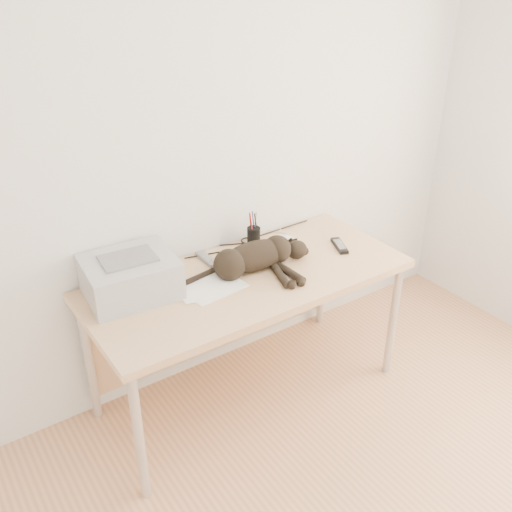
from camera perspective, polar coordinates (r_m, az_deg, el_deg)
wall_back at (r=2.84m, az=-4.94°, el=10.90°), size 3.50×0.00×3.50m
desk at (r=2.92m, az=-1.70°, el=-3.54°), size 1.60×0.70×0.74m
printer at (r=2.66m, az=-12.48°, el=-2.00°), size 0.43×0.38×0.19m
papers at (r=2.70m, az=-4.63°, el=-3.09°), size 0.33×0.25×0.01m
cat at (r=2.79m, az=-0.38°, el=-0.27°), size 0.70×0.35×0.16m
mug at (r=2.79m, az=-8.97°, el=-1.16°), size 0.15×0.15×0.10m
pen_cup at (r=3.06m, az=-0.24°, el=2.04°), size 0.07×0.07×0.18m
remote_grey at (r=2.93m, az=-4.97°, el=-0.29°), size 0.05×0.17×0.02m
remote_black at (r=3.07m, az=8.35°, el=1.02°), size 0.11×0.17×0.02m
mouse at (r=3.13m, az=3.02°, el=1.97°), size 0.11×0.13×0.04m
cable_tangle at (r=3.01m, az=-4.03°, el=0.58°), size 1.36×0.08×0.01m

